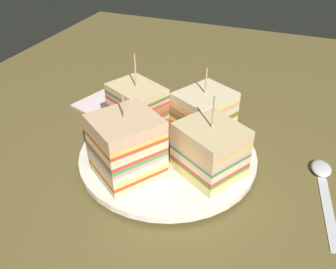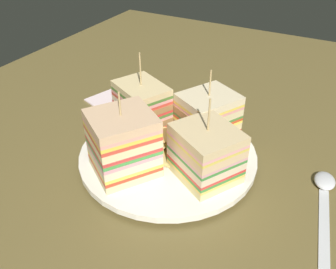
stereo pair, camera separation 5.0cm
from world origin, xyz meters
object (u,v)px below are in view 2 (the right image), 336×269
Objects in this scene: sandwich_wedge_2 at (207,117)px; napkin at (126,98)px; sandwich_wedge_1 at (206,153)px; chip_pile at (170,146)px; sandwich_wedge_3 at (142,108)px; spoon at (325,192)px; plate at (168,155)px; sandwich_wedge_0 at (124,144)px.

sandwich_wedge_2 is 0.91× the size of napkin.
sandwich_wedge_1 is 1.41× the size of chip_pile.
sandwich_wedge_3 is at bearing -118.96° from chip_pile.
sandwich_wedge_2 is 18.73cm from spoon.
chip_pile is at bearing 92.54° from spoon.
sandwich_wedge_1 is 1.04× the size of sandwich_wedge_2.
sandwich_wedge_3 is 27.87cm from spoon.
plate is 2.17× the size of sandwich_wedge_0.
spoon is (-0.38, 27.39, -5.12)cm from sandwich_wedge_3.
plate is at bearing 13.36° from sandwich_wedge_1.
chip_pile reaches higher than napkin.
sandwich_wedge_3 is at bearing 82.18° from spoon.
plate is at bearing -0.40° from sandwich_wedge_2.
napkin is (-8.94, -37.08, -0.15)cm from spoon.
chip_pile is (-5.58, 3.76, -2.69)cm from sandwich_wedge_0.
sandwich_wedge_3 is at bearing 8.36° from sandwich_wedge_1.
plate is 2.22× the size of sandwich_wedge_1.
sandwich_wedge_1 is at bearing 75.83° from chip_pile.
chip_pile is (-1.52, -6.02, -1.98)cm from sandwich_wedge_1.
sandwich_wedge_2 is 7.40cm from chip_pile.
sandwich_wedge_3 reaches higher than sandwich_wedge_2.
sandwich_wedge_1 reaches higher than plate.
napkin is at bearing 68.86° from sandwich_wedge_0.
plate is 3.14× the size of chip_pile.
sandwich_wedge_0 is 0.97× the size of napkin.
sandwich_wedge_2 reaches higher than chip_pile.
sandwich_wedge_1 is at bearing 3.99° from sandwich_wedge_3.
napkin is (-14.55, -22.40, -4.92)cm from sandwich_wedge_1.
sandwich_wedge_3 is (-9.28, -2.94, -0.36)cm from sandwich_wedge_0.
spoon is at bearing 76.44° from napkin.
sandwich_wedge_1 is 0.90× the size of sandwich_wedge_3.
sandwich_wedge_1 reaches higher than spoon.
sandwich_wedge_2 is 0.87× the size of sandwich_wedge_3.
napkin is at bearing -2.30° from sandwich_wedge_1.
chip_pile is at bearing -2.63° from sandwich_wedge_3.
napkin is (-13.03, -16.38, -2.94)cm from chip_pile.
sandwich_wedge_2 is 0.68× the size of spoon.
sandwich_wedge_2 is at bearing 71.36° from napkin.
sandwich_wedge_2 is at bearing 6.47° from sandwich_wedge_0.
sandwich_wedge_1 is at bearing 102.27° from spoon.
sandwich_wedge_1 reaches higher than chip_pile.
sandwich_wedge_3 reaches higher than chip_pile.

